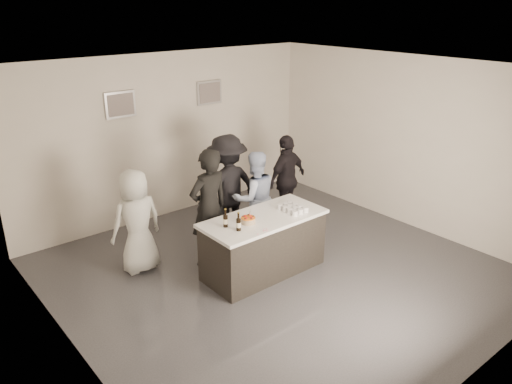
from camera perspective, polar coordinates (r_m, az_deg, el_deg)
floor at (r=7.62m, az=2.43°, el=-9.14°), size 6.00×6.00×0.00m
ceiling at (r=6.63m, az=2.84°, el=13.82°), size 6.00×6.00×0.00m
wall_back at (r=9.33m, az=-9.90°, el=6.31°), size 6.00×0.04×3.00m
wall_front at (r=5.35m, az=24.83°, el=-6.99°), size 6.00×0.04×3.00m
wall_left at (r=5.59m, az=-20.98°, el=-5.21°), size 0.04×6.00×3.00m
wall_right at (r=9.19m, az=16.71°, el=5.50°), size 0.04×6.00×3.00m
picture_left at (r=8.75m, az=-15.25°, el=9.61°), size 0.54×0.04×0.44m
picture_right at (r=9.62m, az=-5.36°, el=11.25°), size 0.54×0.04×0.44m
bar_counter at (r=7.43m, az=0.86°, el=-6.02°), size 1.86×0.86×0.90m
cake at (r=7.03m, az=-0.90°, el=-3.28°), size 0.21×0.21×0.07m
beer_bottle_a at (r=6.89m, az=-3.51°, el=-3.00°), size 0.07×0.07×0.26m
beer_bottle_b at (r=6.77m, az=-2.01°, el=-3.42°), size 0.07×0.07×0.26m
tumbler_cluster at (r=7.45m, az=4.22°, el=-1.85°), size 0.30×0.40×0.08m
candles at (r=6.79m, az=0.62°, el=-4.50°), size 0.24×0.08×0.01m
person_main_black at (r=7.49m, az=-5.39°, el=-1.87°), size 0.70×0.48×1.85m
person_main_blue at (r=8.20m, az=-0.15°, el=-0.68°), size 0.91×0.79×1.59m
person_guest_left at (r=7.55m, az=-13.47°, el=-3.30°), size 0.78×0.51×1.59m
person_guest_right at (r=9.01m, az=3.54°, el=1.50°), size 1.01×0.54×1.63m
person_guest_back at (r=8.37m, az=-3.25°, el=0.56°), size 1.17×0.69×1.80m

